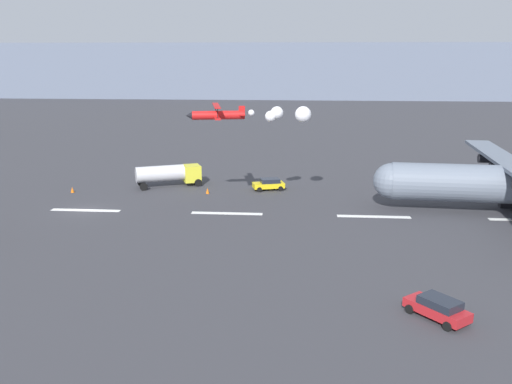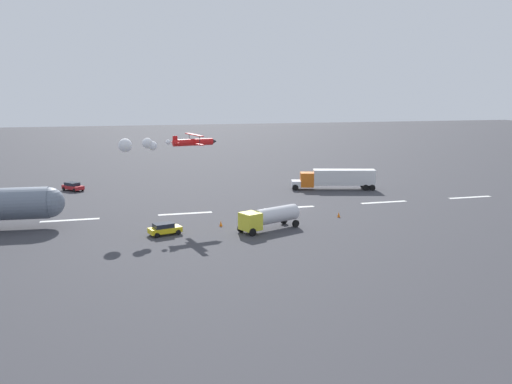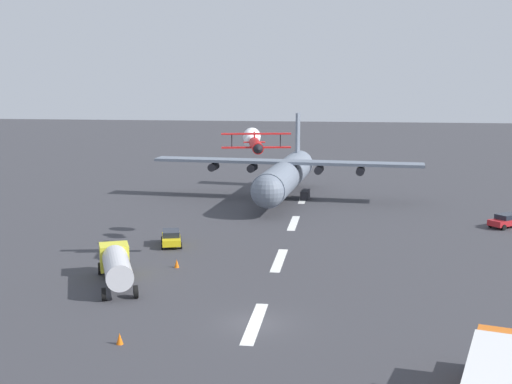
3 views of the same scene
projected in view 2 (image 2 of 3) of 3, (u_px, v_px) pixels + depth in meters
ground_plane at (289, 208)px, 83.53m from camera, size 440.00×440.00×0.00m
runway_stripe_2 at (470, 197)px, 91.70m from camera, size 8.00×0.90×0.01m
runway_stripe_3 at (384, 202)px, 87.62m from camera, size 8.00×0.90×0.01m
runway_stripe_4 at (289, 208)px, 83.53m from camera, size 8.00×0.90×0.01m
runway_stripe_5 at (185, 214)px, 79.45m from camera, size 8.00×0.90×0.01m
runway_stripe_6 at (70, 220)px, 75.36m from camera, size 8.00×0.90×0.01m
stunt_biplane_red at (160, 144)px, 73.72m from camera, size 13.92×6.15×2.05m
semi_truck_orange at (336, 178)px, 98.80m from camera, size 15.38×6.73×3.70m
fuel_tanker_truck at (269, 217)px, 69.78m from camera, size 8.83×5.74×2.90m
followme_car_yellow at (73, 186)px, 97.77m from camera, size 4.18×4.50×1.52m
airport_staff_sedan at (165, 229)px, 67.48m from camera, size 4.38×2.90×1.52m
traffic_cone_near at (339, 215)px, 77.10m from camera, size 0.44×0.44×0.75m
traffic_cone_far at (221, 223)px, 71.93m from camera, size 0.44×0.44×0.75m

